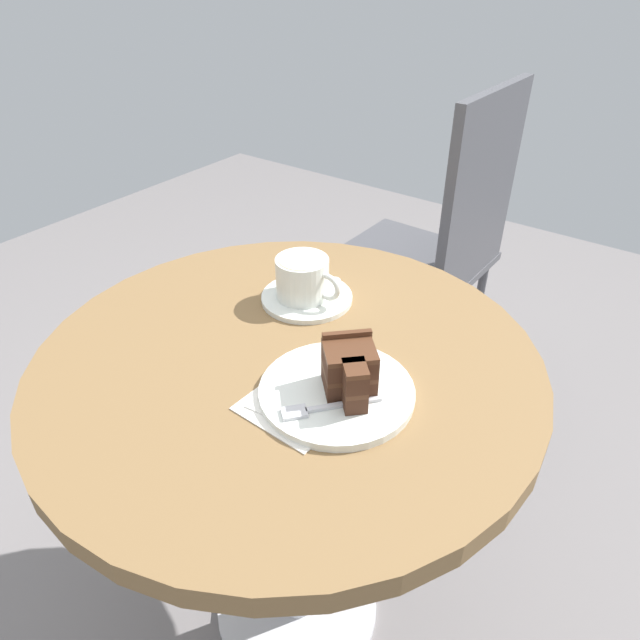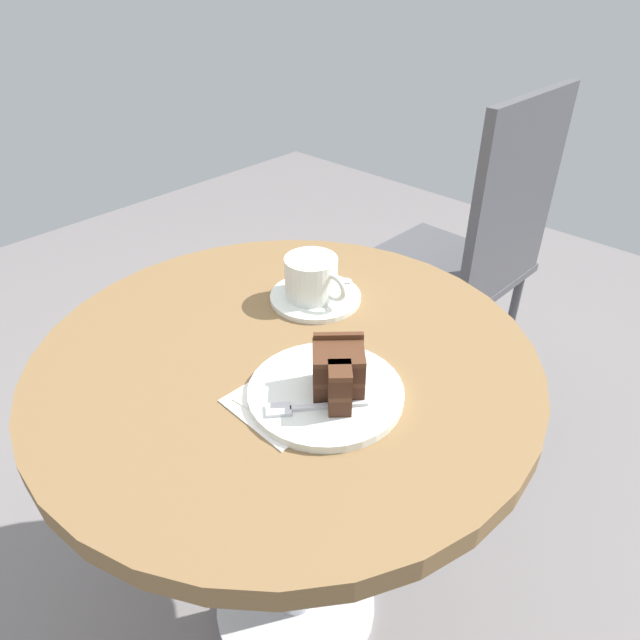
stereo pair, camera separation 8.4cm
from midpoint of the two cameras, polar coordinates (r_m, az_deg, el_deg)
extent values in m
cube|color=slate|center=(1.38, -0.46, -26.75)|extent=(4.40, 4.40, 0.01)
cylinder|color=brown|center=(0.86, -0.66, -4.21)|extent=(0.75, 0.75, 0.03)
cylinder|color=silver|center=(1.10, -0.54, -18.06)|extent=(0.07, 0.07, 0.63)
cylinder|color=silver|center=(1.37, -0.46, -26.47)|extent=(0.34, 0.34, 0.02)
cylinder|color=silver|center=(0.96, 2.05, 2.25)|extent=(0.15, 0.15, 0.01)
cylinder|color=silver|center=(0.94, 1.67, 4.24)|extent=(0.09, 0.09, 0.07)
cylinder|color=beige|center=(0.93, 1.70, 6.04)|extent=(0.08, 0.08, 0.00)
torus|color=silver|center=(0.92, 4.06, 3.15)|extent=(0.05, 0.01, 0.05)
cube|color=silver|center=(1.00, 2.43, 4.09)|extent=(0.07, 0.05, 0.00)
ellipsoid|color=silver|center=(1.00, 5.09, 3.87)|extent=(0.02, 0.02, 0.00)
cylinder|color=silver|center=(0.77, 3.74, -7.35)|extent=(0.21, 0.21, 0.01)
cube|color=#422619|center=(0.76, 5.02, -6.29)|extent=(0.09, 0.09, 0.02)
cube|color=#422619|center=(0.73, 5.29, -8.10)|extent=(0.05, 0.05, 0.02)
cube|color=#4C2B19|center=(0.75, 5.08, -5.35)|extent=(0.09, 0.09, 0.01)
cube|color=#4C2B19|center=(0.72, 5.36, -7.15)|extent=(0.05, 0.05, 0.01)
cube|color=#422619|center=(0.74, 5.14, -4.38)|extent=(0.09, 0.09, 0.02)
cube|color=#422619|center=(0.71, 5.43, -6.18)|extent=(0.05, 0.05, 0.02)
cube|color=#4C2B19|center=(0.73, 5.20, -3.39)|extent=(0.09, 0.09, 0.01)
cube|color=#4C2B19|center=(0.70, 5.50, -5.17)|extent=(0.05, 0.05, 0.01)
cube|color=#4C2B19|center=(0.76, 4.91, -3.71)|extent=(0.05, 0.05, 0.07)
cube|color=silver|center=(0.74, 4.24, -8.68)|extent=(0.07, 0.08, 0.00)
cube|color=silver|center=(0.73, -0.84, -9.10)|extent=(0.04, 0.04, 0.00)
cube|color=silver|center=(0.76, -0.26, -8.24)|extent=(0.13, 0.13, 0.00)
cube|color=silver|center=(0.77, 0.60, -7.57)|extent=(0.13, 0.13, 0.00)
cylinder|color=#4C4C51|center=(1.89, 10.95, 2.24)|extent=(0.02, 0.02, 0.45)
cylinder|color=#4C4C51|center=(1.66, 4.60, -1.94)|extent=(0.02, 0.02, 0.45)
cylinder|color=#4C4C51|center=(1.77, 19.53, -1.69)|extent=(0.02, 0.02, 0.45)
cylinder|color=#4C4C51|center=(1.53, 13.95, -6.86)|extent=(0.02, 0.02, 0.45)
cube|color=#4C4C51|center=(1.58, 13.30, 5.06)|extent=(0.39, 0.39, 0.02)
cube|color=#4C4C51|center=(1.41, 20.65, 11.13)|extent=(0.03, 0.36, 0.47)
camera|label=1|loc=(0.04, -87.14, 1.94)|focal=32.00mm
camera|label=2|loc=(0.04, 92.86, -1.94)|focal=32.00mm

